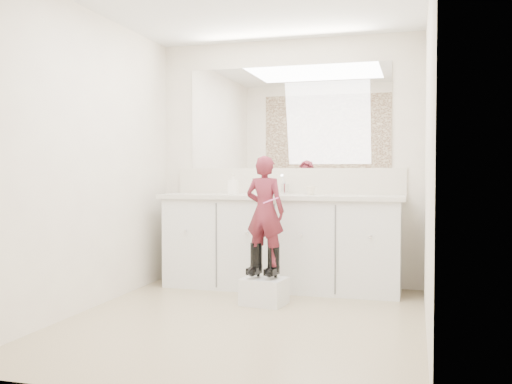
% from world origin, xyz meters
% --- Properties ---
extents(floor, '(3.00, 3.00, 0.00)m').
position_xyz_m(floor, '(0.00, 0.00, 0.00)').
color(floor, '#847356').
rests_on(floor, ground).
extents(wall_back, '(2.60, 0.00, 2.60)m').
position_xyz_m(wall_back, '(0.00, 1.50, 1.20)').
color(wall_back, beige).
rests_on(wall_back, floor).
extents(wall_front, '(2.60, 0.00, 2.60)m').
position_xyz_m(wall_front, '(0.00, -1.50, 1.20)').
color(wall_front, beige).
rests_on(wall_front, floor).
extents(wall_left, '(0.00, 3.00, 3.00)m').
position_xyz_m(wall_left, '(-1.30, 0.00, 1.20)').
color(wall_left, beige).
rests_on(wall_left, floor).
extents(wall_right, '(0.00, 3.00, 3.00)m').
position_xyz_m(wall_right, '(1.30, 0.00, 1.20)').
color(wall_right, beige).
rests_on(wall_right, floor).
extents(vanity_cabinet, '(2.20, 0.55, 0.85)m').
position_xyz_m(vanity_cabinet, '(0.00, 1.23, 0.42)').
color(vanity_cabinet, silver).
rests_on(vanity_cabinet, floor).
extents(countertop, '(2.28, 0.58, 0.04)m').
position_xyz_m(countertop, '(0.00, 1.21, 0.87)').
color(countertop, beige).
rests_on(countertop, vanity_cabinet).
extents(backsplash, '(2.28, 0.03, 0.25)m').
position_xyz_m(backsplash, '(0.00, 1.49, 1.02)').
color(backsplash, beige).
rests_on(backsplash, countertop).
extents(mirror, '(2.00, 0.02, 1.00)m').
position_xyz_m(mirror, '(0.00, 1.49, 1.64)').
color(mirror, white).
rests_on(mirror, wall_back).
extents(dot_panel, '(2.00, 0.01, 1.20)m').
position_xyz_m(dot_panel, '(0.00, -1.49, 1.65)').
color(dot_panel, '#472819').
rests_on(dot_panel, wall_front).
extents(faucet, '(0.08, 0.08, 0.10)m').
position_xyz_m(faucet, '(0.00, 1.38, 0.94)').
color(faucet, silver).
rests_on(faucet, countertop).
extents(cup, '(0.10, 0.10, 0.08)m').
position_xyz_m(cup, '(0.28, 1.24, 0.93)').
color(cup, beige).
rests_on(cup, countertop).
extents(soap_bottle, '(0.10, 0.10, 0.20)m').
position_xyz_m(soap_bottle, '(-0.46, 1.18, 0.99)').
color(soap_bottle, white).
rests_on(soap_bottle, countertop).
extents(step_stool, '(0.38, 0.34, 0.22)m').
position_xyz_m(step_stool, '(0.02, 0.55, 0.11)').
color(step_stool, silver).
rests_on(step_stool, floor).
extents(boot_left, '(0.13, 0.21, 0.29)m').
position_xyz_m(boot_left, '(-0.06, 0.57, 0.37)').
color(boot_left, black).
rests_on(boot_left, step_stool).
extents(boot_right, '(0.13, 0.21, 0.29)m').
position_xyz_m(boot_right, '(0.09, 0.57, 0.37)').
color(boot_right, black).
rests_on(boot_right, step_stool).
extents(toddler, '(0.36, 0.27, 0.92)m').
position_xyz_m(toddler, '(0.02, 0.57, 0.78)').
color(toddler, '#A03140').
rests_on(toddler, step_stool).
extents(toothbrush, '(0.14, 0.03, 0.06)m').
position_xyz_m(toothbrush, '(0.09, 0.49, 0.87)').
color(toothbrush, '#FF63C0').
rests_on(toothbrush, toddler).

